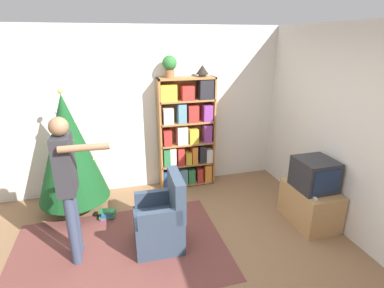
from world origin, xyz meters
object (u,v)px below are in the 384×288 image
at_px(television, 315,174).
at_px(potted_plant, 170,65).
at_px(bookshelf, 187,135).
at_px(table_lamp, 202,70).
at_px(christmas_tree, 69,149).
at_px(standing_person, 68,179).
at_px(armchair, 162,222).

xyz_separation_m(television, potted_plant, (-1.59, 1.55, 1.30)).
height_order(bookshelf, table_lamp, table_lamp).
relative_size(christmas_tree, standing_person, 1.07).
xyz_separation_m(christmas_tree, standing_person, (0.10, -1.06, 0.03)).
bearing_deg(potted_plant, armchair, -106.63).
xyz_separation_m(armchair, table_lamp, (0.96, 1.48, 1.61)).
bearing_deg(christmas_tree, television, -20.58).
xyz_separation_m(television, standing_person, (-3.01, 0.10, 0.27)).
distance_m(standing_person, table_lamp, 2.59).
bearing_deg(standing_person, potted_plant, 137.44).
distance_m(television, christmas_tree, 3.33).
distance_m(armchair, potted_plant, 2.30).
xyz_separation_m(bookshelf, television, (1.33, -1.54, -0.17)).
height_order(television, table_lamp, table_lamp).
relative_size(standing_person, table_lamp, 8.39).
bearing_deg(potted_plant, standing_person, -134.50).
distance_m(standing_person, potted_plant, 2.27).
xyz_separation_m(television, christmas_tree, (-3.11, 1.17, 0.24)).
bearing_deg(standing_person, christmas_tree, -172.67).
relative_size(armchair, standing_person, 0.55).
distance_m(christmas_tree, armchair, 1.67).
bearing_deg(christmas_tree, table_lamp, 10.62).
height_order(bookshelf, television, bookshelf).
height_order(christmas_tree, potted_plant, potted_plant).
height_order(armchair, potted_plant, potted_plant).
distance_m(television, armchair, 2.07).
distance_m(christmas_tree, standing_person, 1.07).
height_order(christmas_tree, armchair, christmas_tree).
xyz_separation_m(bookshelf, armchair, (-0.70, -1.48, -0.57)).
bearing_deg(television, table_lamp, 124.68).
bearing_deg(standing_person, bookshelf, 132.49).
bearing_deg(christmas_tree, potted_plant, 14.11).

